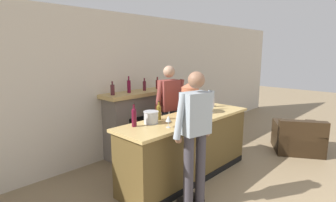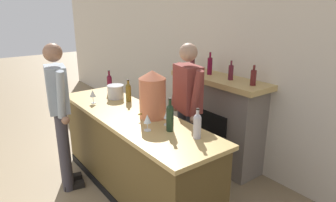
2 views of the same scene
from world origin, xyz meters
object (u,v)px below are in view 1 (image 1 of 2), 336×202
copper_dispenser (190,98)px  wine_bottle_burgundy_dark (159,111)px  fireplace_stone (137,123)px  person_bartender (169,110)px  wine_glass_front_left (168,119)px  ice_bucket_steel (151,117)px  wine_bottle_rose_blush (134,116)px  person_customer (195,134)px  wine_bottle_chardonnay_pale (208,102)px  wine_bottle_port_short (213,100)px  armchair_black (298,139)px  wine_glass_by_dispenser (200,104)px  wine_glass_mid_counter (212,106)px

copper_dispenser → wine_bottle_burgundy_dark: bearing=173.9°
fireplace_stone → person_bartender: person_bartender is taller
wine_glass_front_left → ice_bucket_steel: bearing=93.2°
person_bartender → wine_bottle_rose_blush: bearing=-159.5°
person_customer → wine_bottle_chardonnay_pale: bearing=28.6°
fireplace_stone → person_customer: 2.11m
fireplace_stone → wine_glass_front_left: bearing=-114.8°
person_bartender → wine_bottle_port_short: (0.69, -0.47, 0.15)m
wine_bottle_rose_blush → wine_bottle_chardonnay_pale: (1.57, -0.13, 0.01)m
armchair_black → wine_glass_by_dispenser: bearing=150.3°
person_customer → person_bartender: (0.84, 1.25, -0.00)m
wine_bottle_chardonnay_pale → wine_bottle_burgundy_dark: wine_bottle_chardonnay_pale is taller
armchair_black → person_bartender: (-2.17, 1.58, 0.73)m
ice_bucket_steel → armchair_black: bearing=-19.7°
person_customer → ice_bucket_steel: size_ratio=8.19×
copper_dispenser → wine_glass_by_dispenser: copper_dispenser is taller
wine_bottle_port_short → armchair_black: bearing=-37.0°
wine_bottle_chardonnay_pale → wine_bottle_burgundy_dark: bearing=172.1°
wine_glass_mid_counter → wine_glass_by_dispenser: bearing=90.6°
person_customer → wine_glass_mid_counter: bearing=24.7°
ice_bucket_steel → wine_bottle_rose_blush: 0.28m
wine_bottle_burgundy_dark → person_customer: bearing=-101.6°
fireplace_stone → wine_bottle_chardonnay_pale: 1.50m
person_customer → ice_bucket_steel: (-0.05, 0.76, 0.10)m
copper_dispenser → wine_bottle_chardonnay_pale: size_ratio=1.56×
copper_dispenser → wine_bottle_chardonnay_pale: (0.42, -0.08, -0.11)m
person_customer → wine_bottle_port_short: (1.53, 0.78, 0.14)m
wine_bottle_port_short → fireplace_stone: bearing=125.8°
wine_bottle_port_short → wine_glass_by_dispenser: (-0.43, -0.03, -0.02)m
wine_bottle_chardonnay_pale → wine_glass_mid_counter: size_ratio=2.02×
wine_bottle_chardonnay_pale → wine_bottle_burgundy_dark: size_ratio=1.17×
fireplace_stone → person_bartender: bearing=-77.3°
fireplace_stone → wine_glass_by_dispenser: fireplace_stone is taller
person_bartender → wine_bottle_port_short: person_bartender is taller
wine_bottle_rose_blush → wine_bottle_chardonnay_pale: wine_bottle_chardonnay_pale is taller
copper_dispenser → wine_bottle_rose_blush: bearing=177.5°
copper_dispenser → wine_glass_mid_counter: size_ratio=3.14×
person_bartender → wine_glass_by_dispenser: bearing=-61.6°
person_bartender → wine_bottle_rose_blush: (-1.16, -0.44, 0.16)m
copper_dispenser → ice_bucket_steel: (-0.88, 0.00, -0.17)m
person_customer → wine_bottle_burgundy_dark: size_ratio=6.21×
wine_bottle_chardonnay_pale → wine_glass_by_dispenser: 0.16m
armchair_black → copper_dispenser: size_ratio=2.24×
fireplace_stone → wine_bottle_chardonnay_pale: size_ratio=4.68×
armchair_black → person_bartender: size_ratio=0.66×
armchair_black → wine_glass_by_dispenser: 2.36m
wine_glass_front_left → person_customer: bearing=-85.6°
person_customer → wine_bottle_chardonnay_pale: 1.43m
wine_bottle_rose_blush → wine_bottle_port_short: size_ratio=1.12×
person_customer → wine_bottle_burgundy_dark: person_customer is taller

